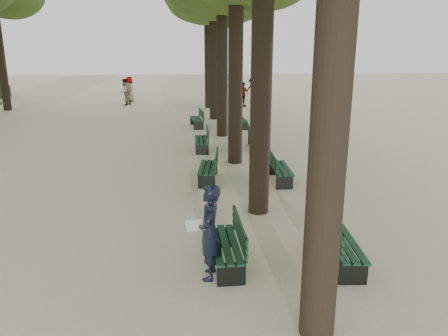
{
  "coord_description": "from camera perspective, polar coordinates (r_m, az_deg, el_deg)",
  "views": [
    {
      "loc": [
        -0.44,
        -7.49,
        4.16
      ],
      "look_at": [
        0.6,
        3.0,
        1.2
      ],
      "focal_mm": 35.0,
      "sensor_mm": 36.0,
      "label": 1
    }
  ],
  "objects": [
    {
      "name": "pedestrian_b",
      "position": [
        35.04,
        3.69,
        10.24
      ],
      "size": [
        1.07,
        0.99,
        1.72
      ],
      "primitive_type": "imported",
      "rotation": [
        0.0,
        0.0,
        5.57
      ],
      "color": "#262628",
      "rests_on": "ground"
    },
    {
      "name": "bench_right_2",
      "position": [
        18.34,
        4.13,
        3.4
      ],
      "size": [
        0.74,
        1.85,
        0.92
      ],
      "color": "black",
      "rests_on": "ground"
    },
    {
      "name": "pedestrian_a",
      "position": [
        32.72,
        -12.82,
        9.65
      ],
      "size": [
        0.8,
        0.98,
        1.89
      ],
      "primitive_type": "imported",
      "rotation": [
        0.0,
        0.0,
        4.17
      ],
      "color": "#262628",
      "rests_on": "ground"
    },
    {
      "name": "bench_left_0",
      "position": [
        8.68,
        0.27,
        -10.94
      ],
      "size": [
        0.59,
        1.81,
        0.92
      ],
      "color": "black",
      "rests_on": "ground"
    },
    {
      "name": "bench_left_3",
      "position": [
        23.24,
        -3.6,
        6.01
      ],
      "size": [
        0.73,
        1.84,
        0.92
      ],
      "color": "black",
      "rests_on": "ground"
    },
    {
      "name": "bench_right_3",
      "position": [
        23.09,
        2.09,
        5.97
      ],
      "size": [
        0.65,
        1.82,
        0.92
      ],
      "color": "black",
      "rests_on": "ground"
    },
    {
      "name": "bench_right_1",
      "position": [
        13.9,
        7.35,
        -0.7
      ],
      "size": [
        0.66,
        1.83,
        0.92
      ],
      "color": "black",
      "rests_on": "ground"
    },
    {
      "name": "man_with_map",
      "position": [
        8.0,
        -1.91,
        -8.4
      ],
      "size": [
        0.67,
        0.76,
        1.79
      ],
      "color": "black",
      "rests_on": "ground"
    },
    {
      "name": "bench_left_2",
      "position": [
        17.98,
        -2.95,
        3.17
      ],
      "size": [
        0.62,
        1.81,
        0.92
      ],
      "color": "black",
      "rests_on": "ground"
    },
    {
      "name": "bench_right_0",
      "position": [
        9.01,
        15.13,
        -10.45
      ],
      "size": [
        0.73,
        1.84,
        0.92
      ],
      "color": "black",
      "rests_on": "ground"
    },
    {
      "name": "ground",
      "position": [
        8.58,
        -2.08,
        -13.33
      ],
      "size": [
        120.0,
        120.0,
        0.0
      ],
      "primitive_type": "plane",
      "color": "beige",
      "rests_on": "ground"
    },
    {
      "name": "pedestrian_d",
      "position": [
        34.9,
        -12.23,
        10.04
      ],
      "size": [
        0.71,
        1.0,
        1.89
      ],
      "primitive_type": "imported",
      "rotation": [
        0.0,
        0.0,
        1.97
      ],
      "color": "#262628",
      "rests_on": "ground"
    },
    {
      "name": "bench_left_1",
      "position": [
        13.87,
        -2.1,
        -0.61
      ],
      "size": [
        0.79,
        1.86,
        0.92
      ],
      "color": "black",
      "rests_on": "ground"
    },
    {
      "name": "pedestrian_c",
      "position": [
        31.18,
        2.45,
        9.58
      ],
      "size": [
        1.04,
        0.79,
        1.71
      ],
      "primitive_type": "imported",
      "rotation": [
        0.0,
        0.0,
        0.51
      ],
      "color": "#262628",
      "rests_on": "ground"
    }
  ]
}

